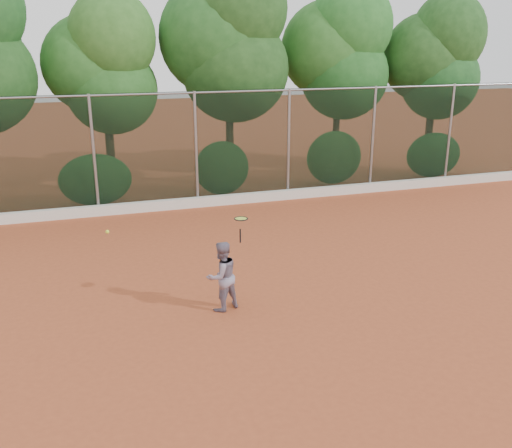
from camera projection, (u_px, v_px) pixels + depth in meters
name	position (u px, v px, depth m)	size (l,w,h in m)	color
ground	(271.00, 297.00, 11.50)	(80.00, 80.00, 0.00)	#A54927
concrete_curb	(199.00, 202.00, 17.63)	(24.00, 0.20, 0.30)	silver
tennis_player	(222.00, 276.00, 10.81)	(0.67, 0.52, 1.37)	gray
chainlink_fence	(196.00, 146.00, 17.26)	(24.09, 0.09, 3.50)	black
foliage_backdrop	(164.00, 57.00, 18.11)	(23.70, 3.63, 7.55)	#3B2A17
tennis_racket	(241.00, 221.00, 10.39)	(0.33, 0.33, 0.50)	black
tennis_ball_in_flight	(107.00, 232.00, 9.80)	(0.06, 0.06, 0.06)	#D8F437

